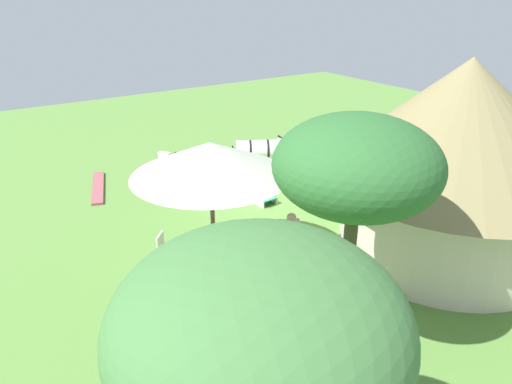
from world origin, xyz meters
TOP-DOWN VIEW (x-y plane):
  - ground_plane at (0.00, 0.00)m, footprint 36.00×36.00m
  - thatched_hut at (-1.93, 4.69)m, footprint 6.43×6.43m
  - shade_umbrella at (3.37, 2.29)m, footprint 3.52×3.52m
  - patio_dining_table at (3.37, 2.29)m, footprint 1.51×1.25m
  - patio_chair_east_end at (2.43, 3.03)m, footprint 0.60×0.61m
  - patio_chair_west_end at (4.27, 1.49)m, footprint 0.61×0.61m
  - guest_beside_umbrella at (2.02, 3.46)m, footprint 0.57×0.33m
  - guest_behind_table at (4.26, 3.72)m, footprint 0.44×0.49m
  - standing_watcher at (-2.95, -1.93)m, footprint 0.39×0.55m
  - striped_lounge_chair at (0.18, -0.27)m, footprint 0.60×0.85m
  - zebra_nearest_camera at (1.87, -1.73)m, footprint 1.47×1.91m
  - zebra_by_umbrella at (-1.11, -2.29)m, footprint 2.06×1.42m
  - acacia_tree_right_background at (2.72, 5.92)m, footprint 2.69×2.69m
  - acacia_tree_left_background at (5.93, 7.90)m, footprint 2.87×2.87m
  - brick_patio_kerb at (4.17, -4.32)m, footprint 1.20×2.78m

SIDE VIEW (x-z plane):
  - ground_plane at x=0.00m, z-range 0.00..0.00m
  - brick_patio_kerb at x=4.17m, z-range 0.00..0.08m
  - striped_lounge_chair at x=0.18m, z-range -0.05..0.55m
  - patio_chair_east_end at x=2.43m, z-range 0.07..0.97m
  - patio_chair_west_end at x=4.27m, z-range 0.07..0.97m
  - patio_dining_table at x=3.37m, z-range 0.29..1.03m
  - zebra_by_umbrella at x=-1.11m, z-range 0.21..1.69m
  - guest_behind_table at x=4.26m, z-range 0.17..1.82m
  - zebra_nearest_camera at x=1.87m, z-range 0.23..1.76m
  - guest_beside_umbrella at x=2.02m, z-range 0.17..1.82m
  - standing_watcher at x=-2.95m, z-range 0.17..1.86m
  - thatched_hut at x=-1.93m, z-range 0.25..5.12m
  - shade_umbrella at x=3.37m, z-range 1.23..4.47m
  - acacia_tree_left_background at x=5.93m, z-range 1.25..5.48m
  - acacia_tree_right_background at x=2.72m, z-range 1.41..5.92m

